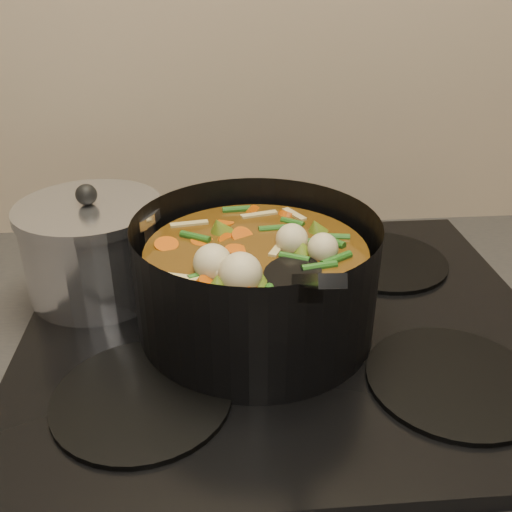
{
  "coord_description": "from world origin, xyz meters",
  "views": [
    {
      "loc": [
        -0.08,
        1.36,
        1.33
      ],
      "look_at": [
        -0.04,
        1.92,
        1.03
      ],
      "focal_mm": 40.0,
      "sensor_mm": 36.0,
      "label": 1
    }
  ],
  "objects": [
    {
      "name": "stovetop",
      "position": [
        0.0,
        1.93,
        0.92
      ],
      "size": [
        0.62,
        0.54,
        0.03
      ],
      "color": "black",
      "rests_on": "counter"
    },
    {
      "name": "saucepan",
      "position": [
        -0.24,
        2.02,
        0.99
      ],
      "size": [
        0.18,
        0.18,
        0.15
      ],
      "rotation": [
        0.0,
        0.0,
        0.11
      ],
      "color": "silver",
      "rests_on": "stovetop"
    },
    {
      "name": "stockpot",
      "position": [
        -0.04,
        1.92,
        0.99
      ],
      "size": [
        0.33,
        0.4,
        0.2
      ],
      "rotation": [
        0.0,
        0.0,
        -0.23
      ],
      "color": "black",
      "rests_on": "stovetop"
    }
  ]
}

